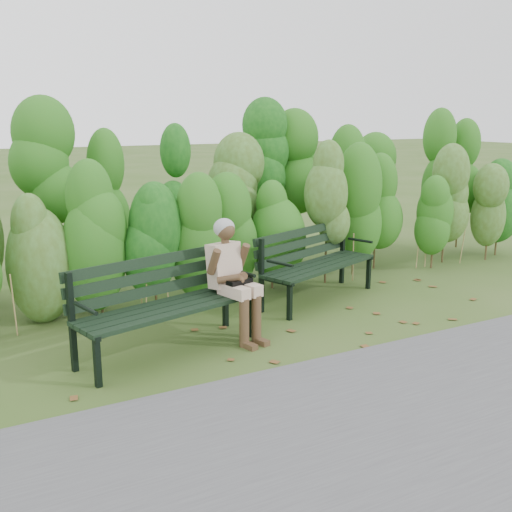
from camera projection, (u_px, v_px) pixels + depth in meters
name	position (u px, v px, depth m)	size (l,w,h in m)	color
ground	(271.00, 329.00, 6.55)	(80.00, 80.00, 0.00)	#325118
footpath	(410.00, 415.00, 4.66)	(60.00, 2.50, 0.01)	#474749
hedge_band	(202.00, 195.00, 7.86)	(11.04, 1.67, 2.42)	#47381E
leaf_litter	(268.00, 334.00, 6.39)	(6.04, 2.18, 0.01)	brown
bench_left	(163.00, 297.00, 5.84)	(1.95, 1.04, 0.93)	black
bench_right	(313.00, 258.00, 7.54)	(1.87, 1.16, 0.89)	black
seated_woman	(232.00, 271.00, 6.15)	(0.50, 0.74, 1.25)	beige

